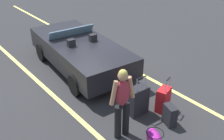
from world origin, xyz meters
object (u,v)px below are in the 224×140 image
suitcase_medium_bright (163,99)px  suitcase_small_carryon (170,115)px  convertible_car (77,49)px  traveler_person (122,101)px  suitcase_large_black (138,101)px  duffel_bag (154,139)px

suitcase_medium_bright → suitcase_small_carryon: suitcase_medium_bright is taller
convertible_car → traveler_person: (-3.38, 1.07, 0.34)m
suitcase_large_black → duffel_bag: suitcase_large_black is taller
suitcase_medium_bright → traveler_person: traveler_person is taller
suitcase_small_carryon → duffel_bag: size_ratio=0.71×
suitcase_large_black → suitcase_medium_bright: size_ratio=1.15×
suitcase_small_carryon → duffel_bag: suitcase_small_carryon is taller
suitcase_small_carryon → convertible_car: bearing=109.2°
suitcase_medium_bright → duffel_bag: (-0.69, 1.06, -0.15)m
duffel_bag → traveler_person: traveler_person is taller
suitcase_large_black → suitcase_small_carryon: (-0.76, -0.29, -0.12)m
suitcase_medium_bright → traveler_person: size_ratio=0.57×
convertible_car → traveler_person: size_ratio=2.60×
convertible_car → traveler_person: 3.56m
convertible_car → traveler_person: bearing=168.3°
suitcase_small_carryon → traveler_person: (0.42, 1.11, 0.68)m
suitcase_medium_bright → duffel_bag: size_ratio=1.33×
convertible_car → duffel_bag: size_ratio=6.13×
duffel_bag → traveler_person: size_ratio=0.42×
duffel_bag → traveler_person: bearing=26.9°
suitcase_small_carryon → traveler_person: bearing=177.9°
traveler_person → duffel_bag: bearing=-144.4°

